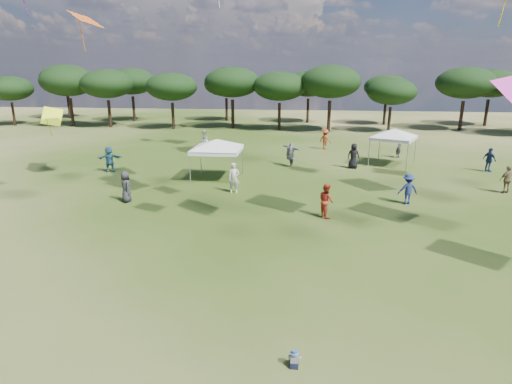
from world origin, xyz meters
TOP-DOWN VIEW (x-y plane):
  - tree_line at (2.39, 47.41)m, footprint 108.78×17.63m
  - tent_left at (-5.26, 20.73)m, footprint 6.38×6.38m
  - tent_right at (7.23, 26.57)m, footprint 5.48×5.48m
  - toddler at (0.40, 2.40)m, footprint 0.32×0.36m
  - festival_crowd at (-0.52, 23.38)m, footprint 28.43×19.88m

SIDE VIEW (x-z plane):
  - toddler at x=0.40m, z-range -0.03..0.46m
  - festival_crowd at x=-0.52m, z-range -0.05..1.86m
  - tent_left at x=-5.26m, z-range 1.08..4.09m
  - tent_right at x=7.23m, z-range 1.12..4.21m
  - tree_line at x=2.39m, z-range 1.54..9.31m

